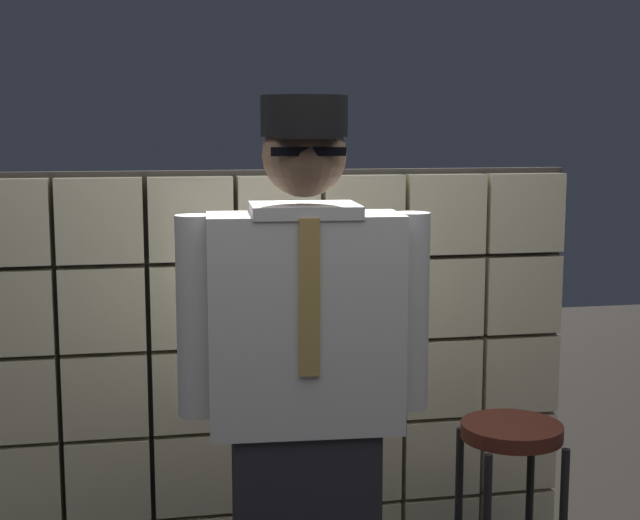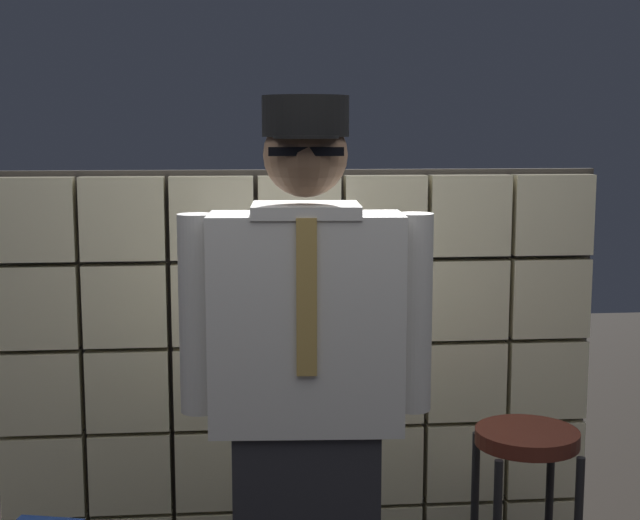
% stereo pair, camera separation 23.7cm
% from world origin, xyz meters
% --- Properties ---
extents(glass_block_wall, '(2.24, 0.10, 1.61)m').
position_xyz_m(glass_block_wall, '(0.00, 1.13, 0.78)').
color(glass_block_wall, beige).
rests_on(glass_block_wall, ground).
extents(standing_person, '(0.73, 0.32, 1.83)m').
position_xyz_m(standing_person, '(-0.04, 0.36, 0.95)').
color(standing_person, '#28282D').
rests_on(standing_person, ground).
extents(bar_stool, '(0.34, 0.34, 0.76)m').
position_xyz_m(bar_stool, '(0.71, 0.61, 0.56)').
color(bar_stool, '#592319').
rests_on(bar_stool, ground).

